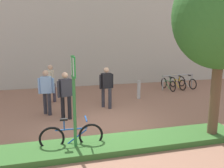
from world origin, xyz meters
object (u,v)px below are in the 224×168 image
object	(u,v)px
bike_at_sign	(72,136)
person_suited_dark	(66,93)
person_shirt_white	(51,81)
bike_rack_cluster	(178,83)
bollard_steel	(139,89)
parking_sign_post	(74,91)
person_suited_navy	(106,85)
tree_sidewalk	(222,16)
person_casual_tan	(46,90)

from	to	relation	value
bike_at_sign	person_suited_dark	distance (m)	2.48
person_suited_dark	person_shirt_white	world-z (taller)	same
bike_rack_cluster	person_suited_dark	world-z (taller)	person_suited_dark
bollard_steel	person_suited_dark	size ratio (longest dim) A/B	0.52
parking_sign_post	bollard_steel	xyz separation A→B (m)	(3.51, 4.61, -1.18)
parking_sign_post	bollard_steel	distance (m)	5.91
bike_rack_cluster	person_suited_navy	bearing A→B (deg)	-151.96
tree_sidewalk	bollard_steel	world-z (taller)	tree_sidewalk
bike_at_sign	parking_sign_post	bearing A→B (deg)	-68.13
person_suited_navy	person_casual_tan	distance (m)	2.41
tree_sidewalk	parking_sign_post	bearing A→B (deg)	177.71
tree_sidewalk	person_suited_dark	world-z (taller)	tree_sidewalk
tree_sidewalk	person_shirt_white	distance (m)	7.31
parking_sign_post	bike_at_sign	bearing A→B (deg)	111.87
bike_at_sign	person_suited_navy	distance (m)	3.82
person_suited_dark	bike_at_sign	bearing A→B (deg)	-90.28
person_suited_dark	parking_sign_post	bearing A→B (deg)	-88.53
bollard_steel	person_suited_navy	xyz separation A→B (m)	(-1.85, -1.06, 0.53)
tree_sidewalk	bike_at_sign	distance (m)	5.13
parking_sign_post	bike_at_sign	xyz separation A→B (m)	(-0.08, 0.19, -1.28)
parking_sign_post	person_suited_dark	world-z (taller)	parking_sign_post
bike_rack_cluster	person_suited_navy	xyz separation A→B (m)	(-4.81, -2.56, 0.63)
parking_sign_post	tree_sidewalk	bearing A→B (deg)	-2.29
tree_sidewalk	bike_rack_cluster	size ratio (longest dim) A/B	2.38
bike_at_sign	person_shirt_white	bearing A→B (deg)	95.77
person_casual_tan	bike_rack_cluster	bearing A→B (deg)	21.49
bollard_steel	person_casual_tan	world-z (taller)	person_casual_tan
bike_at_sign	person_suited_dark	xyz separation A→B (m)	(0.01, 2.40, 0.63)
tree_sidewalk	person_suited_dark	xyz separation A→B (m)	(-4.04, 2.75, -2.50)
bike_at_sign	bollard_steel	world-z (taller)	bollard_steel
person_suited_dark	person_shirt_white	bearing A→B (deg)	101.66
tree_sidewalk	person_suited_navy	xyz separation A→B (m)	(-2.31, 3.70, -2.50)
bike_at_sign	person_casual_tan	bearing A→B (deg)	102.02
bollard_steel	person_suited_navy	size ratio (longest dim) A/B	0.52
bollard_steel	parking_sign_post	bearing A→B (deg)	-127.28
parking_sign_post	person_suited_dark	distance (m)	2.67
parking_sign_post	bike_rack_cluster	world-z (taller)	parking_sign_post
tree_sidewalk	bike_rack_cluster	distance (m)	7.44
person_suited_dark	person_suited_navy	world-z (taller)	same
bike_rack_cluster	person_suited_navy	size ratio (longest dim) A/B	1.21
tree_sidewalk	parking_sign_post	world-z (taller)	tree_sidewalk
bollard_steel	person_shirt_white	world-z (taller)	person_shirt_white
parking_sign_post	person_suited_navy	size ratio (longest dim) A/B	1.45
person_suited_dark	person_shirt_white	distance (m)	2.46
bike_rack_cluster	bike_at_sign	bearing A→B (deg)	-137.93
tree_sidewalk	bollard_steel	size ratio (longest dim) A/B	5.52
person_shirt_white	person_suited_navy	bearing A→B (deg)	-33.32
person_suited_navy	person_casual_tan	world-z (taller)	same
person_suited_dark	person_suited_navy	distance (m)	1.97
bike_rack_cluster	person_shirt_white	xyz separation A→B (m)	(-7.04, -1.10, 0.63)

